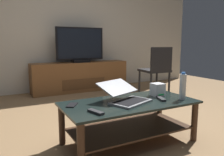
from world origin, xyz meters
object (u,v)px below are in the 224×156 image
television (80,46)px  laptop (125,96)px  media_cabinet (80,77)px  coffee_table (130,115)px  soundbar_remote (161,99)px  tv_remote (96,112)px  dining_chair (157,68)px  water_bottle_near (183,86)px  router_box (158,90)px  cell_phone (72,105)px

television → laptop: bearing=-100.2°
media_cabinet → laptop: laptop is taller
coffee_table → soundbar_remote: (0.31, -0.08, 0.14)m
laptop → tv_remote: bearing=-154.1°
tv_remote → coffee_table: bearing=5.2°
tv_remote → television: bearing=56.2°
dining_chair → water_bottle_near: size_ratio=3.28×
media_cabinet → dining_chair: 1.52m
media_cabinet → television: size_ratio=2.01×
dining_chair → router_box: 1.65m
coffee_table → cell_phone: bearing=166.4°
laptop → soundbar_remote: bearing=-16.0°
television → water_bottle_near: bearing=-87.6°
television → laptop: 2.49m
television → tv_remote: size_ratio=5.90×
coffee_table → router_box: bearing=9.9°
water_bottle_near → tv_remote: 0.93m
water_bottle_near → coffee_table: bearing=162.1°
media_cabinet → laptop: size_ratio=3.76×
media_cabinet → router_box: media_cabinet is taller
tv_remote → cell_phone: bearing=92.3°
router_box → water_bottle_near: water_bottle_near is taller
router_box → cell_phone: (-0.90, 0.06, -0.06)m
dining_chair → router_box: (-1.03, -1.28, -0.04)m
coffee_table → media_cabinet: media_cabinet is taller
coffee_table → television: 2.54m
router_box → tv_remote: router_box is taller
dining_chair → router_box: size_ratio=6.70×
coffee_table → laptop: (-0.04, 0.02, 0.18)m
router_box → soundbar_remote: (-0.08, -0.15, -0.06)m
router_box → cell_phone: router_box is taller
laptop → soundbar_remote: size_ratio=3.15×
coffee_table → soundbar_remote: bearing=-14.3°
television → water_bottle_near: (0.11, -2.59, -0.37)m
coffee_table → laptop: size_ratio=2.51×
laptop → water_bottle_near: (0.54, -0.18, 0.07)m
media_cabinet → coffee_table: bearing=-99.2°
cell_phone → router_box: bearing=31.1°
cell_phone → tv_remote: bearing=-36.6°
coffee_table → television: (0.40, 2.43, 0.62)m
media_cabinet → dining_chair: bearing=-47.2°
cell_phone → soundbar_remote: soundbar_remote is taller
coffee_table → television: bearing=80.7°
router_box → soundbar_remote: router_box is taller
television → water_bottle_near: television is taller
media_cabinet → soundbar_remote: media_cabinet is taller
dining_chair → water_bottle_near: dining_chair is taller
cell_phone → soundbar_remote: size_ratio=0.88×
media_cabinet → water_bottle_near: bearing=-87.6°
water_bottle_near → cell_phone: 1.07m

